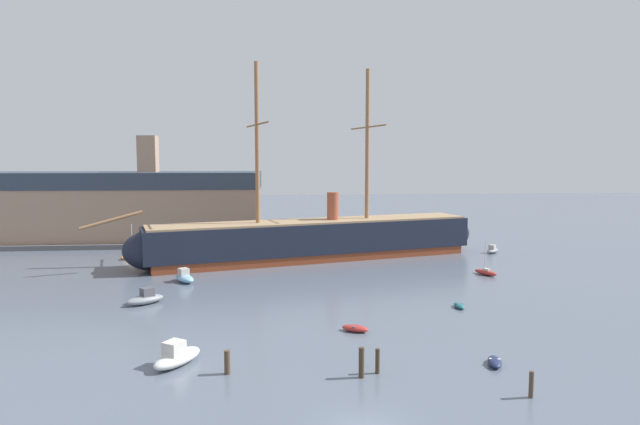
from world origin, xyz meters
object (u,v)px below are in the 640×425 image
Objects in this scene: motorboat_far_right at (493,250)px; mooring_piling_left_pair at (361,363)px; mooring_piling_midwater at (378,361)px; motorboat_distant_centre at (319,240)px; motorboat_mid_left at (145,298)px; dinghy_foreground_right at (495,362)px; motorboat_foreground_left at (177,356)px; motorboat_alongside_bow at (184,277)px; dinghy_near_centre at (355,328)px; sailboat_alongside_stern at (486,272)px; sailboat_far_left at (131,256)px; dinghy_mid_right at (459,306)px; dockside_warehouse_left at (120,207)px; mooring_piling_nearest at (227,362)px; mooring_piling_right_pair at (531,384)px; tall_ship at (314,239)px.

motorboat_far_right is 55.40m from mooring_piling_left_pair.
mooring_piling_left_pair is at bearing -153.27° from mooring_piling_midwater.
mooring_piling_midwater is at bearing -90.89° from motorboat_distant_centre.
dinghy_foreground_right is at bearing -33.64° from motorboat_mid_left.
motorboat_alongside_bow is at bearing 97.79° from motorboat_foreground_left.
motorboat_far_right is at bearing 53.13° from dinghy_near_centre.
dinghy_near_centre is at bearing -133.64° from sailboat_alongside_stern.
motorboat_far_right is at bearing 46.11° from motorboat_foreground_left.
sailboat_far_left is at bearing -158.40° from motorboat_distant_centre.
sailboat_far_left reaches higher than motorboat_alongside_bow.
mooring_piling_midwater reaches higher than motorboat_mid_left.
motorboat_mid_left reaches higher than dinghy_near_centre.
mooring_piling_left_pair reaches higher than motorboat_foreground_left.
sailboat_alongside_stern is at bearing 59.40° from dinghy_mid_right.
sailboat_far_left reaches higher than mooring_piling_midwater.
sailboat_far_left is (-10.50, 16.68, -0.14)m from motorboat_alongside_bow.
mooring_piling_left_pair is (16.72, -30.61, 0.48)m from motorboat_alongside_bow.
motorboat_foreground_left is 1.97× the size of dinghy_foreground_right.
dockside_warehouse_left is (-34.31, 54.17, 6.03)m from dinghy_near_centre.
dinghy_near_centre is at bearing 83.60° from mooring_piling_left_pair.
motorboat_mid_left reaches higher than dinghy_foreground_right.
dinghy_mid_right is (11.59, 6.51, -0.05)m from dinghy_near_centre.
motorboat_foreground_left is at bearing -133.89° from motorboat_far_right.
dinghy_near_centre is at bearing -57.65° from dockside_warehouse_left.
dinghy_mid_right is 0.43× the size of motorboat_distant_centre.
motorboat_distant_centre is (29.36, 11.62, 0.20)m from sailboat_far_left.
dinghy_mid_right is (31.84, -4.35, -0.35)m from motorboat_mid_left.
motorboat_distant_centre is 58.96m from mooring_piling_left_pair.
dinghy_mid_right is at bearing -7.77° from motorboat_mid_left.
mooring_piling_nearest is 0.99× the size of mooring_piling_right_pair.
sailboat_alongside_stern is at bearing -18.22° from sailboat_far_left.
motorboat_foreground_left is 46.10m from sailboat_far_left.
sailboat_alongside_stern is 0.08× the size of dockside_warehouse_left.
dockside_warehouse_left reaches higher than mooring_piling_nearest.
dinghy_foreground_right is 19.24m from mooring_piling_nearest.
motorboat_foreground_left is 0.09× the size of dockside_warehouse_left.
dockside_warehouse_left is at bearing 122.35° from dinghy_near_centre.
sailboat_alongside_stern is at bearing 55.49° from mooring_piling_left_pair.
motorboat_alongside_bow is 34.01m from motorboat_distant_centre.
motorboat_far_right is (28.80, 2.99, -2.58)m from tall_ship.
sailboat_alongside_stern is 17.62m from motorboat_far_right.
mooring_piling_nearest is at bearing -69.03° from dockside_warehouse_left.
mooring_piling_right_pair is (7.95, -62.96, 0.21)m from motorboat_distant_centre.
motorboat_far_right reaches higher than dinghy_near_centre.
motorboat_far_right is (7.57, 15.91, 0.10)m from sailboat_alongside_stern.
dinghy_near_centre is at bearing 24.57° from motorboat_foreground_left.
sailboat_far_left reaches higher than motorboat_foreground_left.
mooring_piling_nearest is 9.32m from mooring_piling_left_pair.
motorboat_far_right reaches higher than dinghy_foreground_right.
motorboat_foreground_left is 2.66× the size of mooring_piling_midwater.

